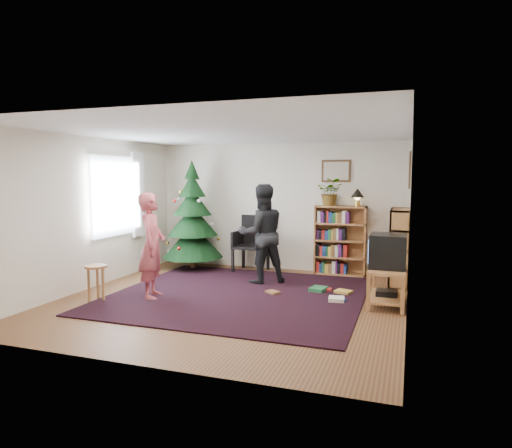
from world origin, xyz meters
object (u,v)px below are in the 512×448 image
(person_by_chair, at_px, (262,234))
(table_lamp, at_px, (357,194))
(picture_back, at_px, (336,171))
(crt_tv, at_px, (388,251))
(person_standing, at_px, (152,246))
(picture_right, at_px, (410,170))
(potted_plant, at_px, (330,192))
(christmas_tree, at_px, (193,224))
(tv_stand, at_px, (387,283))
(stool, at_px, (96,273))
(armchair, at_px, (253,241))
(bookshelf_right, at_px, (399,246))
(bookshelf_back, at_px, (340,240))

(person_by_chair, relative_size, table_lamp, 5.21)
(picture_back, bearing_deg, crt_tv, -61.59)
(person_standing, bearing_deg, person_by_chair, -58.77)
(picture_right, xyz_separation_m, person_standing, (-3.66, -2.00, -1.15))
(picture_right, relative_size, potted_plant, 1.17)
(picture_right, distance_m, person_by_chair, 2.68)
(crt_tv, height_order, person_by_chair, person_by_chair)
(christmas_tree, bearing_deg, picture_back, 10.70)
(christmas_tree, xyz_separation_m, person_by_chair, (1.69, -0.73, -0.05))
(crt_tv, bearing_deg, table_lamp, 109.40)
(tv_stand, relative_size, crt_tv, 1.67)
(christmas_tree, bearing_deg, stool, -96.00)
(potted_plant, distance_m, table_lamp, 0.50)
(tv_stand, relative_size, armchair, 0.85)
(crt_tv, xyz_separation_m, armchair, (-2.64, 1.70, -0.20))
(tv_stand, distance_m, person_standing, 3.52)
(bookshelf_right, xyz_separation_m, person_standing, (-3.53, -2.17, 0.14))
(picture_back, height_order, armchair, picture_back)
(bookshelf_back, xyz_separation_m, person_standing, (-2.46, -2.59, 0.14))
(stool, distance_m, person_standing, 0.90)
(bookshelf_right, relative_size, person_standing, 0.81)
(person_by_chair, bearing_deg, picture_right, 158.72)
(bookshelf_right, bearing_deg, picture_right, -141.77)
(christmas_tree, bearing_deg, tv_stand, -20.75)
(stool, height_order, potted_plant, potted_plant)
(crt_tv, height_order, potted_plant, potted_plant)
(bookshelf_back, distance_m, armchair, 1.70)
(bookshelf_back, relative_size, stool, 2.41)
(crt_tv, relative_size, person_by_chair, 0.32)
(picture_back, xyz_separation_m, bookshelf_back, (0.12, -0.14, -1.29))
(table_lamp, bearing_deg, tv_stand, -70.53)
(person_standing, xyz_separation_m, potted_plant, (2.26, 2.59, 0.75))
(bookshelf_right, bearing_deg, person_by_chair, 107.22)
(table_lamp, bearing_deg, picture_right, -33.10)
(person_standing, bearing_deg, table_lamp, -64.72)
(picture_back, height_order, person_standing, picture_back)
(picture_back, height_order, tv_stand, picture_back)
(bookshelf_right, relative_size, armchair, 1.20)
(christmas_tree, relative_size, potted_plant, 4.23)
(christmas_tree, xyz_separation_m, stool, (-0.28, -2.63, -0.49))
(christmas_tree, xyz_separation_m, bookshelf_back, (2.88, 0.39, -0.24))
(picture_right, relative_size, person_standing, 0.37)
(armchair, xyz_separation_m, potted_plant, (1.49, 0.14, 0.97))
(christmas_tree, bearing_deg, picture_right, -2.85)
(christmas_tree, distance_m, bookshelf_right, 3.96)
(christmas_tree, height_order, bookshelf_back, christmas_tree)
(bookshelf_back, height_order, person_standing, person_standing)
(christmas_tree, bearing_deg, crt_tv, -20.77)
(picture_right, xyz_separation_m, table_lamp, (-0.90, 0.59, -0.43))
(bookshelf_back, bearing_deg, crt_tv, -62.74)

